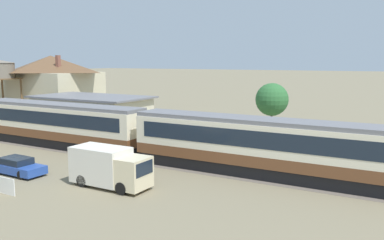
{
  "coord_description": "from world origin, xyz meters",
  "views": [
    {
      "loc": [
        -17.4,
        -25.04,
        8.14
      ],
      "look_at": [
        -34.37,
        4.95,
        3.05
      ],
      "focal_mm": 38.0,
      "sensor_mm": 36.0,
      "label": 1
    }
  ],
  "objects_px": {
    "station_building": "(91,111)",
    "yard_tree_0": "(272,100)",
    "delivery_truck_cream": "(109,167)",
    "parked_car_blue": "(17,166)",
    "passenger_train": "(259,144)",
    "station_house_brown_roof": "(52,83)"
  },
  "relations": [
    {
      "from": "station_building",
      "to": "yard_tree_0",
      "type": "xyz_separation_m",
      "value": [
        21.61,
        4.15,
        2.1
      ]
    },
    {
      "from": "station_building",
      "to": "delivery_truck_cream",
      "type": "distance_m",
      "value": 25.22
    },
    {
      "from": "delivery_truck_cream",
      "to": "parked_car_blue",
      "type": "bearing_deg",
      "value": -172.37
    },
    {
      "from": "parked_car_blue",
      "to": "delivery_truck_cream",
      "type": "distance_m",
      "value": 7.83
    },
    {
      "from": "station_building",
      "to": "passenger_train",
      "type": "bearing_deg",
      "value": -22.12
    },
    {
      "from": "parked_car_blue",
      "to": "yard_tree_0",
      "type": "distance_m",
      "value": 25.63
    },
    {
      "from": "station_house_brown_roof",
      "to": "delivery_truck_cream",
      "type": "height_order",
      "value": "station_house_brown_roof"
    },
    {
      "from": "station_house_brown_roof",
      "to": "parked_car_blue",
      "type": "xyz_separation_m",
      "value": [
        26.54,
        -26.97,
        -4.0
      ]
    },
    {
      "from": "parked_car_blue",
      "to": "yard_tree_0",
      "type": "bearing_deg",
      "value": 64.71
    },
    {
      "from": "parked_car_blue",
      "to": "delivery_truck_cream",
      "type": "xyz_separation_m",
      "value": [
        7.73,
        1.04,
        0.73
      ]
    },
    {
      "from": "station_house_brown_roof",
      "to": "parked_car_blue",
      "type": "height_order",
      "value": "station_house_brown_roof"
    },
    {
      "from": "yard_tree_0",
      "to": "parked_car_blue",
      "type": "bearing_deg",
      "value": -116.33
    },
    {
      "from": "passenger_train",
      "to": "station_house_brown_roof",
      "type": "relative_size",
      "value": 6.62
    },
    {
      "from": "parked_car_blue",
      "to": "station_house_brown_roof",
      "type": "bearing_deg",
      "value": 135.58
    },
    {
      "from": "parked_car_blue",
      "to": "yard_tree_0",
      "type": "height_order",
      "value": "yard_tree_0"
    },
    {
      "from": "parked_car_blue",
      "to": "passenger_train",
      "type": "bearing_deg",
      "value": 29.49
    },
    {
      "from": "passenger_train",
      "to": "parked_car_blue",
      "type": "height_order",
      "value": "passenger_train"
    },
    {
      "from": "station_building",
      "to": "yard_tree_0",
      "type": "height_order",
      "value": "yard_tree_0"
    },
    {
      "from": "station_building",
      "to": "parked_car_blue",
      "type": "height_order",
      "value": "station_building"
    },
    {
      "from": "station_building",
      "to": "parked_car_blue",
      "type": "distance_m",
      "value": 21.34
    },
    {
      "from": "passenger_train",
      "to": "yard_tree_0",
      "type": "xyz_separation_m",
      "value": [
        -3.93,
        14.53,
        1.73
      ]
    },
    {
      "from": "passenger_train",
      "to": "parked_car_blue",
      "type": "bearing_deg",
      "value": -151.55
    }
  ]
}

